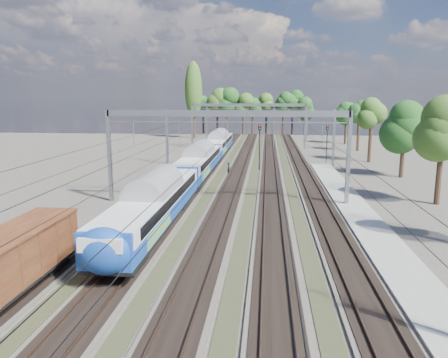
# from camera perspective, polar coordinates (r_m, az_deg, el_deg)

# --- Properties ---
(track_bed) EXTENTS (21.00, 130.00, 0.34)m
(track_bed) POSITION_cam_1_polar(r_m,az_deg,el_deg) (57.29, 1.65, 0.46)
(track_bed) COLOR #47423A
(track_bed) RESTS_ON ground
(platform) EXTENTS (3.00, 70.00, 0.30)m
(platform) POSITION_cam_1_polar(r_m,az_deg,el_deg) (33.82, 19.39, -7.28)
(platform) COLOR gray
(platform) RESTS_ON ground
(catenary) EXTENTS (25.65, 130.00, 9.00)m
(catenary) POSITION_cam_1_polar(r_m,az_deg,el_deg) (64.15, 2.46, 7.22)
(catenary) COLOR gray
(catenary) RESTS_ON ground
(tree_belt) EXTENTS (39.63, 102.60, 12.10)m
(tree_belt) POSITION_cam_1_polar(r_m,az_deg,el_deg) (104.01, 7.80, 9.40)
(tree_belt) COLOR black
(tree_belt) RESTS_ON ground
(poplar) EXTENTS (4.40, 4.40, 19.04)m
(poplar) POSITION_cam_1_polar(r_m,az_deg,el_deg) (110.81, -4.01, 11.46)
(poplar) COLOR black
(poplar) RESTS_ON ground
(emu_train) EXTENTS (3.14, 66.37, 4.59)m
(emu_train) POSITION_cam_1_polar(r_m,az_deg,el_deg) (54.38, -3.30, 2.68)
(emu_train) COLOR black
(emu_train) RESTS_ON ground
(worker) EXTENTS (0.46, 0.65, 1.69)m
(worker) POSITION_cam_1_polar(r_m,az_deg,el_deg) (58.19, 0.62, 1.37)
(worker) COLOR black
(worker) RESTS_ON ground
(signal_near) EXTENTS (0.45, 0.41, 6.45)m
(signal_near) POSITION_cam_1_polar(r_m,az_deg,el_deg) (62.19, 4.67, 4.94)
(signal_near) COLOR black
(signal_near) RESTS_ON ground
(signal_far) EXTENTS (0.42, 0.39, 5.88)m
(signal_far) POSITION_cam_1_polar(r_m,az_deg,el_deg) (70.88, 13.31, 5.09)
(signal_far) COLOR black
(signal_far) RESTS_ON ground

